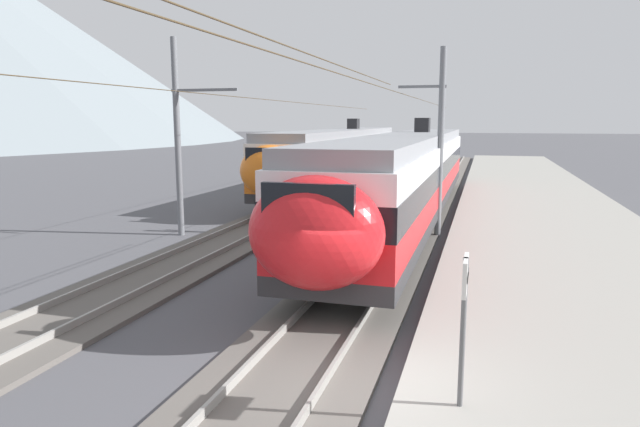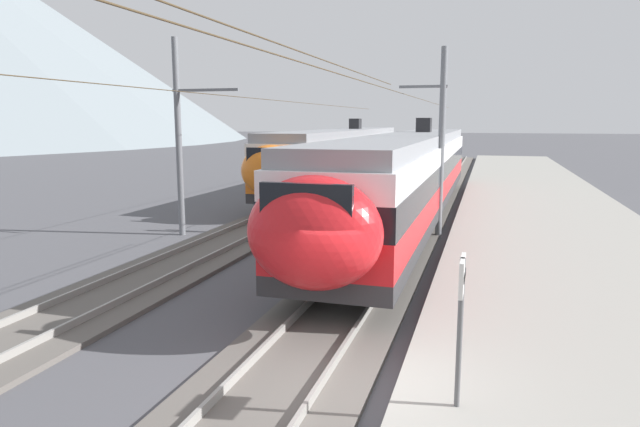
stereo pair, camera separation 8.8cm
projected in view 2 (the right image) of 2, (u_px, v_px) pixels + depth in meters
The scene contains 8 objects.
ground_plane at pixel (354, 397), 9.03m from camera, with size 400.00×400.00×0.00m, color #4C4C51.
track_near at pixel (282, 382), 9.38m from camera, with size 120.00×3.00×0.28m.
track_far at pixel (7, 343), 11.02m from camera, with size 120.00×3.00×0.28m.
train_near_platform at pixel (410, 173), 23.73m from camera, with size 28.97×2.99×4.27m.
train_far_track at pixel (340, 156), 35.10m from camera, with size 24.95×3.00×4.27m.
catenary_mast_mid at pixel (438, 139), 20.69m from camera, with size 47.60×1.76×7.07m.
catenary_mast_far_side at pixel (183, 134), 21.12m from camera, with size 47.60×2.69×7.48m.
platform_sign at pixel (461, 299), 7.74m from camera, with size 0.70×0.08×2.19m.
Camera 2 is at (-8.22, -1.90, 4.42)m, focal length 31.30 mm.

